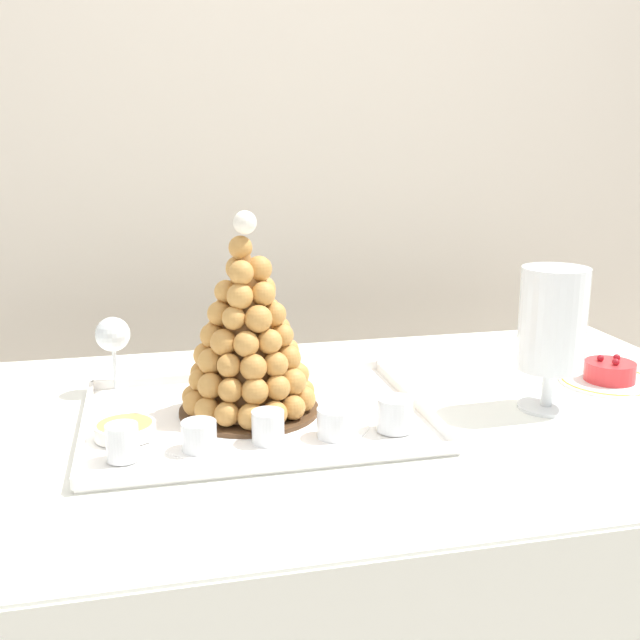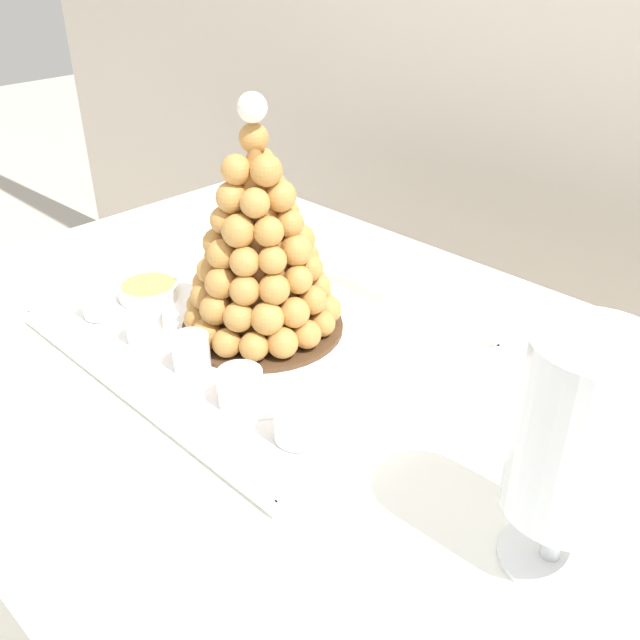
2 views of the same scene
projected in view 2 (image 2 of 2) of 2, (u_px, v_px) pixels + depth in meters
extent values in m
cylinder|color=brown|center=(245.00, 347.00, 1.81)|extent=(0.04, 0.04, 0.78)
cube|color=brown|center=(337.00, 396.00, 0.96)|extent=(1.48, 0.87, 0.02)
cube|color=white|center=(337.00, 389.00, 0.96)|extent=(1.54, 0.93, 0.00)
cube|color=white|center=(508.00, 336.00, 1.30)|extent=(1.54, 0.01, 0.23)
cube|color=white|center=(74.00, 284.00, 1.48)|extent=(0.01, 0.93, 0.23)
cube|color=white|center=(254.00, 340.00, 1.06)|extent=(0.58, 0.44, 0.01)
cube|color=white|center=(128.00, 395.00, 0.92)|extent=(0.58, 0.01, 0.02)
cube|color=white|center=(352.00, 285.00, 1.19)|extent=(0.58, 0.01, 0.02)
cube|color=white|center=(147.00, 272.00, 1.23)|extent=(0.01, 0.44, 0.02)
cube|color=white|center=(404.00, 418.00, 0.88)|extent=(0.01, 0.44, 0.02)
cylinder|color=white|center=(254.00, 337.00, 1.06)|extent=(0.40, 0.40, 0.00)
cylinder|color=#4C331E|center=(263.00, 326.00, 1.07)|extent=(0.25, 0.25, 0.01)
cone|color=#A97037|center=(258.00, 233.00, 1.00)|extent=(0.17, 0.17, 0.30)
sphere|color=#C38842|center=(307.00, 334.00, 1.00)|extent=(0.04, 0.04, 0.04)
sphere|color=#C38842|center=(322.00, 323.00, 1.03)|extent=(0.04, 0.04, 0.04)
sphere|color=#C68C45|center=(326.00, 309.00, 1.07)|extent=(0.05, 0.05, 0.05)
sphere|color=#C58A44|center=(319.00, 296.00, 1.10)|extent=(0.04, 0.04, 0.04)
sphere|color=#C58A44|center=(303.00, 288.00, 1.13)|extent=(0.04, 0.04, 0.04)
sphere|color=#CA9048|center=(281.00, 282.00, 1.14)|extent=(0.04, 0.04, 0.04)
sphere|color=#C98F47|center=(257.00, 282.00, 1.14)|extent=(0.04, 0.04, 0.04)
sphere|color=#C68C45|center=(233.00, 287.00, 1.13)|extent=(0.04, 0.04, 0.04)
sphere|color=#C58B44|center=(213.00, 294.00, 1.11)|extent=(0.04, 0.04, 0.04)
sphere|color=#CA9048|center=(200.00, 306.00, 1.07)|extent=(0.04, 0.04, 0.04)
sphere|color=#C58B44|center=(198.00, 319.00, 1.04)|extent=(0.04, 0.04, 0.04)
sphere|color=#C68C45|center=(207.00, 334.00, 1.01)|extent=(0.05, 0.05, 0.05)
sphere|color=#C58B44|center=(227.00, 343.00, 0.99)|extent=(0.04, 0.04, 0.04)
sphere|color=#C68C45|center=(254.00, 347.00, 0.98)|extent=(0.04, 0.04, 0.04)
sphere|color=#C58B44|center=(283.00, 343.00, 0.98)|extent=(0.05, 0.05, 0.05)
sphere|color=#C48943|center=(312.00, 300.00, 1.01)|extent=(0.04, 0.04, 0.04)
sphere|color=#C68B45|center=(318.00, 287.00, 1.05)|extent=(0.04, 0.04, 0.04)
sphere|color=#C68C45|center=(310.00, 277.00, 1.08)|extent=(0.04, 0.04, 0.04)
sphere|color=#C88E46|center=(292.00, 268.00, 1.10)|extent=(0.04, 0.04, 0.04)
sphere|color=#C78D45|center=(268.00, 264.00, 1.11)|extent=(0.04, 0.04, 0.04)
sphere|color=#C38842|center=(243.00, 266.00, 1.11)|extent=(0.04, 0.04, 0.04)
sphere|color=#CA9148|center=(221.00, 273.00, 1.09)|extent=(0.04, 0.04, 0.04)
sphere|color=#C78E46|center=(207.00, 283.00, 1.06)|extent=(0.04, 0.04, 0.04)
sphere|color=#C38943|center=(204.00, 297.00, 1.02)|extent=(0.04, 0.04, 0.04)
sphere|color=#C48A43|center=(215.00, 309.00, 0.99)|extent=(0.05, 0.05, 0.05)
sphere|color=#C88E46|center=(238.00, 317.00, 0.97)|extent=(0.04, 0.04, 0.04)
sphere|color=#CA9148|center=(267.00, 318.00, 0.97)|extent=(0.05, 0.05, 0.05)
sphere|color=#C78D45|center=(294.00, 313.00, 0.98)|extent=(0.04, 0.04, 0.04)
sphere|color=#C38842|center=(309.00, 268.00, 1.02)|extent=(0.04, 0.04, 0.04)
sphere|color=#C48943|center=(304.00, 256.00, 1.05)|extent=(0.05, 0.05, 0.05)
sphere|color=#C58B44|center=(286.00, 247.00, 1.08)|extent=(0.04, 0.04, 0.04)
sphere|color=#C58A44|center=(261.00, 247.00, 1.09)|extent=(0.05, 0.05, 0.05)
sphere|color=#C68B44|center=(235.00, 249.00, 1.07)|extent=(0.04, 0.04, 0.04)
sphere|color=#CA9148|center=(216.00, 259.00, 1.05)|extent=(0.05, 0.05, 0.05)
sphere|color=#C38843|center=(210.00, 270.00, 1.01)|extent=(0.04, 0.04, 0.04)
sphere|color=#C38843|center=(221.00, 283.00, 0.98)|extent=(0.05, 0.05, 0.05)
sphere|color=#C68B44|center=(245.00, 290.00, 0.96)|extent=(0.04, 0.04, 0.04)
sphere|color=#C68B44|center=(274.00, 289.00, 0.97)|extent=(0.04, 0.04, 0.04)
sphere|color=#C78D45|center=(298.00, 280.00, 0.98)|extent=(0.04, 0.04, 0.04)
sphere|color=#C48943|center=(299.00, 239.00, 1.02)|extent=(0.05, 0.05, 0.05)
sphere|color=#C48943|center=(284.00, 229.00, 1.05)|extent=(0.04, 0.04, 0.04)
sphere|color=#C58B44|center=(258.00, 227.00, 1.06)|extent=(0.05, 0.05, 0.05)
sphere|color=#C68C45|center=(232.00, 231.00, 1.04)|extent=(0.04, 0.04, 0.04)
sphere|color=#C38842|center=(218.00, 243.00, 1.01)|extent=(0.04, 0.04, 0.04)
sphere|color=#C78D45|center=(222.00, 254.00, 0.97)|extent=(0.04, 0.04, 0.04)
sphere|color=#C88E46|center=(245.00, 262.00, 0.95)|extent=(0.04, 0.04, 0.04)
sphere|color=#C88E47|center=(275.00, 259.00, 0.96)|extent=(0.04, 0.04, 0.04)
sphere|color=#C88E46|center=(296.00, 250.00, 0.98)|extent=(0.05, 0.05, 0.05)
sphere|color=#C78D46|center=(286.00, 212.00, 1.01)|extent=(0.04, 0.04, 0.04)
sphere|color=#C68C45|center=(262.00, 207.00, 1.03)|extent=(0.05, 0.05, 0.05)
sphere|color=#C78D46|center=(235.00, 209.00, 1.01)|extent=(0.04, 0.04, 0.04)
sphere|color=#C88E46|center=(224.00, 220.00, 0.98)|extent=(0.04, 0.04, 0.04)
sphere|color=#C48A43|center=(238.00, 231.00, 0.95)|extent=(0.05, 0.05, 0.05)
sphere|color=#C68C45|center=(269.00, 232.00, 0.95)|extent=(0.04, 0.04, 0.04)
sphere|color=#C58A44|center=(290.00, 223.00, 0.97)|extent=(0.04, 0.04, 0.04)
sphere|color=#C38843|center=(272.00, 187.00, 0.99)|extent=(0.04, 0.04, 0.04)
sphere|color=#CA9048|center=(243.00, 186.00, 0.99)|extent=(0.04, 0.04, 0.04)
sphere|color=#CA9148|center=(232.00, 197.00, 0.96)|extent=(0.04, 0.04, 0.04)
sphere|color=#C99047|center=(255.00, 203.00, 0.94)|extent=(0.04, 0.04, 0.04)
sphere|color=#C98F47|center=(280.00, 196.00, 0.96)|extent=(0.05, 0.05, 0.05)
sphere|color=#C88F47|center=(260.00, 162.00, 0.97)|extent=(0.04, 0.04, 0.04)
sphere|color=#C78D46|center=(239.00, 169.00, 0.94)|extent=(0.04, 0.04, 0.04)
sphere|color=#C38843|center=(266.00, 170.00, 0.93)|extent=(0.04, 0.04, 0.04)
sphere|color=#C48943|center=(254.00, 138.00, 0.94)|extent=(0.04, 0.04, 0.04)
sphere|color=white|center=(252.00, 107.00, 0.91)|extent=(0.04, 0.04, 0.04)
cylinder|color=silver|center=(98.00, 300.00, 1.10)|extent=(0.05, 0.05, 0.06)
cylinder|color=brown|center=(99.00, 309.00, 1.10)|extent=(0.04, 0.04, 0.02)
cylinder|color=#8C603D|center=(97.00, 297.00, 1.09)|extent=(0.04, 0.04, 0.02)
sphere|color=brown|center=(100.00, 290.00, 1.09)|extent=(0.01, 0.01, 0.01)
cylinder|color=silver|center=(145.00, 327.00, 1.04)|extent=(0.06, 0.06, 0.05)
cylinder|color=gold|center=(146.00, 334.00, 1.04)|extent=(0.05, 0.05, 0.02)
cylinder|color=#EAC166|center=(144.00, 325.00, 1.03)|extent=(0.05, 0.05, 0.01)
sphere|color=brown|center=(141.00, 319.00, 1.03)|extent=(0.02, 0.02, 0.02)
cylinder|color=silver|center=(191.00, 352.00, 0.97)|extent=(0.05, 0.05, 0.05)
cylinder|color=#F4EAC6|center=(192.00, 361.00, 0.98)|extent=(0.05, 0.05, 0.02)
cylinder|color=white|center=(191.00, 350.00, 0.97)|extent=(0.05, 0.05, 0.02)
sphere|color=brown|center=(193.00, 344.00, 0.96)|extent=(0.01, 0.01, 0.01)
cylinder|color=silver|center=(240.00, 387.00, 0.90)|extent=(0.06, 0.06, 0.05)
cylinder|color=#F4EAC6|center=(241.00, 396.00, 0.91)|extent=(0.05, 0.05, 0.02)
cylinder|color=white|center=(240.00, 385.00, 0.90)|extent=(0.05, 0.05, 0.01)
sphere|color=brown|center=(238.00, 375.00, 0.90)|extent=(0.02, 0.02, 0.02)
cylinder|color=silver|center=(298.00, 419.00, 0.84)|extent=(0.06, 0.06, 0.06)
cylinder|color=#F4EAC6|center=(298.00, 429.00, 0.85)|extent=(0.05, 0.05, 0.02)
cylinder|color=white|center=(298.00, 416.00, 0.84)|extent=(0.05, 0.05, 0.02)
sphere|color=brown|center=(291.00, 407.00, 0.83)|extent=(0.02, 0.02, 0.02)
cylinder|color=white|center=(149.00, 290.00, 1.16)|extent=(0.10, 0.10, 0.02)
cylinder|color=#F2CC59|center=(148.00, 285.00, 1.16)|extent=(0.09, 0.09, 0.00)
cylinder|color=white|center=(549.00, 556.00, 0.70)|extent=(0.10, 0.10, 0.01)
cylinder|color=white|center=(555.00, 530.00, 0.69)|extent=(0.02, 0.02, 0.07)
cylinder|color=white|center=(580.00, 428.00, 0.62)|extent=(0.12, 0.12, 0.18)
cylinder|color=pink|center=(576.00, 502.00, 0.65)|extent=(0.05, 0.04, 0.04)
cylinder|color=#E54C47|center=(564.00, 484.00, 0.67)|extent=(0.05, 0.05, 0.04)
cylinder|color=pink|center=(554.00, 494.00, 0.66)|extent=(0.05, 0.04, 0.05)
cylinder|color=#72B2E0|center=(587.00, 475.00, 0.65)|extent=(0.05, 0.04, 0.05)
cylinder|color=yellow|center=(572.00, 461.00, 0.67)|extent=(0.05, 0.05, 0.04)
cylinder|color=#9ED860|center=(532.00, 475.00, 0.65)|extent=(0.05, 0.05, 0.05)
cylinder|color=#E54C47|center=(575.00, 494.00, 0.63)|extent=(0.05, 0.04, 0.04)
cylinder|color=brown|center=(589.00, 452.00, 0.65)|extent=(0.05, 0.05, 0.03)
cylinder|color=yellow|center=(542.00, 448.00, 0.66)|extent=(0.06, 0.04, 0.06)
cylinder|color=yellow|center=(578.00, 471.00, 0.63)|extent=(0.06, 0.05, 0.05)
cylinder|color=#9ED860|center=(578.00, 433.00, 0.64)|extent=(0.05, 0.04, 0.03)
cylinder|color=#9ED860|center=(565.00, 439.00, 0.64)|extent=(0.05, 0.05, 0.04)
cylinder|color=#F9A54C|center=(571.00, 457.00, 0.62)|extent=(0.04, 0.04, 0.04)
cylinder|color=yellow|center=(610.00, 456.00, 0.62)|extent=(0.05, 0.05, 0.04)
cylinder|color=yellow|center=(568.00, 415.00, 0.64)|extent=(0.05, 0.04, 0.04)
cylinder|color=#E54C47|center=(559.00, 433.00, 0.61)|extent=(0.06, 0.04, 0.06)
cylinder|color=yellow|center=(587.00, 436.00, 0.61)|extent=(0.06, 0.04, 0.06)
cylinder|color=pink|center=(605.00, 424.00, 0.62)|extent=(0.05, 0.04, 0.05)
cylinder|color=#E54C47|center=(560.00, 396.00, 0.63)|extent=(0.06, 0.05, 0.05)
cylinder|color=#9ED860|center=(579.00, 427.00, 0.59)|extent=(0.04, 0.04, 0.03)
cylinder|color=pink|center=(619.00, 412.00, 0.61)|extent=(0.05, 0.04, 0.05)
cylinder|color=#9ED860|center=(576.00, 389.00, 0.61)|extent=(0.06, 0.05, 0.05)
cylinder|color=#D199D8|center=(603.00, 412.00, 0.58)|extent=(0.05, 0.05, 0.05)
cylinder|color=#F9A54C|center=(600.00, 381.00, 0.62)|extent=(0.05, 0.05, 0.03)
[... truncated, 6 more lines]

